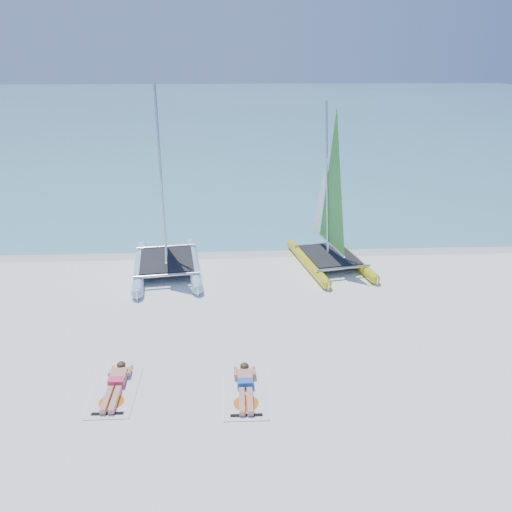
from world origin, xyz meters
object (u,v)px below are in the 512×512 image
(towel_b, at_px, (246,394))
(catamaran_blue, at_px, (164,218))
(sunbather_b, at_px, (245,385))
(catamaran_yellow, at_px, (328,213))
(sunbather_a, at_px, (116,383))
(towel_a, at_px, (115,392))

(towel_b, bearing_deg, catamaran_blue, 109.86)
(towel_b, bearing_deg, sunbather_b, 90.00)
(catamaran_yellow, bearing_deg, sunbather_a, -140.88)
(catamaran_yellow, bearing_deg, towel_b, -123.39)
(catamaran_yellow, distance_m, towel_a, 10.09)
(sunbather_a, height_order, sunbather_b, same)
(towel_a, bearing_deg, catamaran_yellow, 50.81)
(catamaran_yellow, bearing_deg, catamaran_blue, 174.72)
(catamaran_blue, relative_size, towel_a, 3.53)
(catamaran_blue, relative_size, sunbather_b, 3.79)
(sunbather_a, distance_m, towel_b, 3.04)
(catamaran_blue, bearing_deg, towel_a, -100.24)
(sunbather_a, height_order, towel_b, sunbather_a)
(sunbather_a, bearing_deg, catamaran_yellow, 50.09)
(towel_a, distance_m, towel_b, 3.02)
(towel_a, height_order, sunbather_a, sunbather_a)
(sunbather_a, bearing_deg, catamaran_blue, 86.84)
(catamaran_yellow, height_order, towel_a, catamaran_yellow)
(catamaran_yellow, height_order, sunbather_a, catamaran_yellow)
(catamaran_blue, relative_size, towel_b, 3.53)
(catamaran_blue, height_order, sunbather_a, catamaran_blue)
(catamaran_blue, bearing_deg, catamaran_yellow, -1.47)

